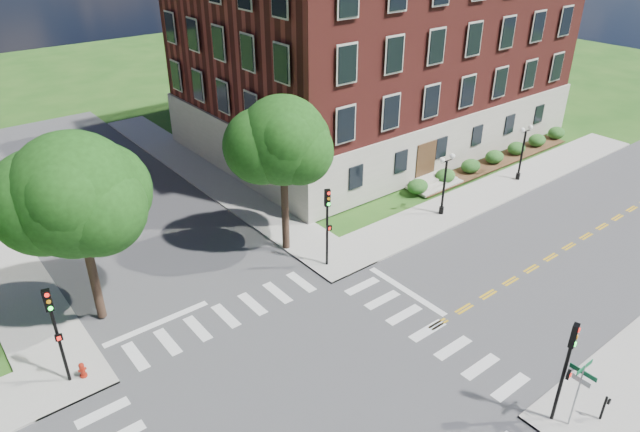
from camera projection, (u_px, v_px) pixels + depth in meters
ground at (312, 400)px, 24.11m from camera, size 160.00×160.00×0.00m
road_ew at (312, 400)px, 24.11m from camera, size 90.00×12.00×0.01m
road_ns at (312, 400)px, 24.11m from camera, size 12.00×90.00×0.01m
sidewalk_ne at (348, 183)px, 43.09m from camera, size 34.00×34.00×0.12m
crosswalk_east at (428, 331)px, 28.05m from camera, size 2.20×10.20×0.02m
stop_bar_east at (406, 291)px, 30.99m from camera, size 0.40×5.50×0.00m
main_building at (376, 42)px, 48.44m from camera, size 30.60×22.40×16.50m
shrub_row at (493, 164)px, 46.33m from camera, size 18.00×2.00×1.30m
tree_c at (75, 195)px, 25.65m from camera, size 5.83×5.83×9.78m
tree_d at (283, 141)px, 31.53m from camera, size 5.07×5.07×9.45m
traffic_signal_se at (567, 361)px, 21.62m from camera, size 0.37×0.43×4.80m
traffic_signal_ne at (327, 218)px, 31.65m from camera, size 0.38×0.46×4.80m
traffic_signal_nw at (55, 325)px, 23.51m from camera, size 0.37×0.43×4.80m
twin_lamp_west at (445, 181)px, 37.48m from camera, size 1.36×0.36×4.23m
twin_lamp_east at (523, 150)px, 42.39m from camera, size 1.36×0.36×4.23m
street_sign_pole at (580, 383)px, 21.80m from camera, size 1.10×1.10×3.10m
push_button_post at (604, 407)px, 22.73m from camera, size 0.14×0.21×1.20m
fire_hydrant at (82, 370)px, 25.00m from camera, size 0.35×0.35×0.75m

